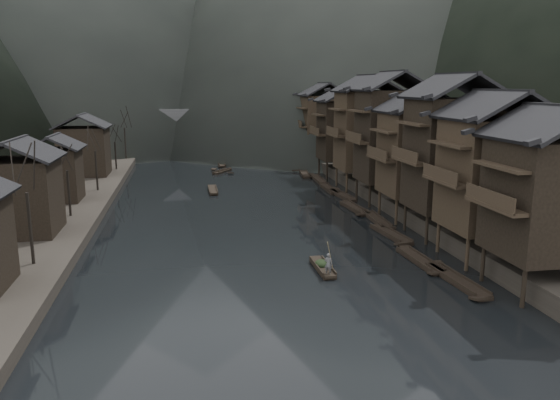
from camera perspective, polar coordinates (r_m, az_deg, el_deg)
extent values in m
plane|color=black|center=(42.19, -0.79, -6.99)|extent=(300.00, 300.00, 0.00)
cube|color=#2D2823|center=(90.41, 17.40, 3.29)|extent=(40.00, 200.00, 1.80)
cylinder|color=black|center=(37.63, 24.11, -8.38)|extent=(0.30, 0.30, 2.90)
cylinder|color=black|center=(41.44, 20.43, -6.24)|extent=(0.30, 0.30, 2.90)
cylinder|color=black|center=(42.87, 23.62, -5.89)|extent=(0.30, 0.30, 2.90)
cube|color=black|center=(39.95, 26.53, 0.22)|extent=(7.00, 6.00, 7.69)
cube|color=#32271B|center=(37.80, 21.58, -0.56)|extent=(1.20, 5.70, 0.25)
cylinder|color=#32271B|center=(43.25, 18.97, -5.37)|extent=(0.30, 0.30, 2.90)
cylinder|color=#32271B|center=(47.32, 16.19, -3.72)|extent=(0.30, 0.30, 2.90)
cylinder|color=#32271B|center=(44.62, 22.08, -5.08)|extent=(0.30, 0.30, 2.90)
cylinder|color=#32271B|center=(48.58, 19.11, -3.50)|extent=(0.30, 0.30, 2.90)
cube|color=#32271B|center=(45.59, 21.42, 2.52)|extent=(7.00, 6.00, 8.55)
cube|color=#32271B|center=(43.72, 16.89, 1.89)|extent=(1.20, 5.70, 0.25)
cylinder|color=black|center=(49.23, 15.08, -3.05)|extent=(0.30, 0.30, 2.90)
cylinder|color=black|center=(53.47, 12.93, -1.75)|extent=(0.30, 0.30, 2.90)
cylinder|color=black|center=(50.44, 17.92, -2.86)|extent=(0.30, 0.30, 2.90)
cylinder|color=black|center=(54.59, 15.59, -1.61)|extent=(0.30, 0.30, 2.90)
cube|color=black|center=(51.54, 17.48, 4.58)|extent=(7.00, 6.00, 9.93)
cube|color=#32271B|center=(49.89, 13.34, 4.00)|extent=(1.20, 5.70, 0.25)
cylinder|color=#32271B|center=(55.45, 12.06, -1.22)|extent=(0.30, 0.30, 2.90)
cylinder|color=#32271B|center=(59.81, 10.35, -0.19)|extent=(0.30, 0.30, 2.90)
cylinder|color=#32271B|center=(56.52, 14.65, -1.10)|extent=(0.30, 0.30, 2.90)
cylinder|color=#32271B|center=(60.81, 12.79, -0.10)|extent=(0.30, 0.30, 2.90)
cube|color=#32271B|center=(57.88, 14.27, 4.74)|extent=(7.00, 6.00, 8.36)
cube|color=#32271B|center=(56.42, 10.53, 4.30)|extent=(1.20, 5.70, 0.25)
cylinder|color=black|center=(62.75, 9.35, 0.42)|extent=(0.30, 0.30, 2.90)
cylinder|color=black|center=(67.21, 8.01, 1.23)|extent=(0.30, 0.30, 2.90)
cylinder|color=black|center=(63.71, 11.69, 0.50)|extent=(0.30, 0.30, 2.90)
cylinder|color=black|center=(68.10, 10.22, 1.29)|extent=(0.30, 0.30, 2.90)
cube|color=black|center=(65.11, 11.45, 6.56)|extent=(7.00, 6.00, 10.44)
cube|color=#32271B|center=(63.82, 8.06, 6.10)|extent=(1.20, 5.70, 0.25)
cylinder|color=#32271B|center=(71.15, 6.98, 1.85)|extent=(0.30, 0.30, 2.90)
cylinder|color=#32271B|center=(75.69, 5.93, 2.48)|extent=(0.30, 0.30, 2.90)
cylinder|color=#32271B|center=(71.99, 9.08, 1.91)|extent=(0.30, 0.30, 2.90)
cylinder|color=#32271B|center=(76.48, 7.92, 2.53)|extent=(0.30, 0.30, 2.90)
cube|color=#32271B|center=(73.55, 8.89, 7.15)|extent=(7.00, 6.00, 10.18)
cube|color=#32271B|center=(72.40, 5.86, 6.75)|extent=(1.20, 5.70, 0.25)
cylinder|color=black|center=(80.64, 4.93, 3.09)|extent=(0.30, 0.30, 2.90)
cylinder|color=black|center=(85.23, 4.10, 3.58)|extent=(0.30, 0.30, 2.90)
cylinder|color=black|center=(81.38, 6.80, 3.13)|extent=(0.30, 0.30, 2.90)
cylinder|color=black|center=(85.94, 5.89, 3.62)|extent=(0.30, 0.30, 2.90)
cube|color=black|center=(83.11, 6.65, 7.21)|extent=(7.00, 6.00, 8.61)
cube|color=#32271B|center=(82.10, 3.95, 6.90)|extent=(1.20, 5.70, 0.25)
cylinder|color=#32271B|center=(92.16, 3.02, 4.23)|extent=(0.30, 0.30, 2.90)
cylinder|color=#32271B|center=(96.81, 2.38, 4.61)|extent=(0.30, 0.30, 2.90)
cylinder|color=#32271B|center=(92.82, 4.68, 4.26)|extent=(0.30, 0.30, 2.90)
cylinder|color=#32271B|center=(97.43, 3.97, 4.64)|extent=(0.30, 0.30, 2.90)
cube|color=#32271B|center=(94.61, 4.58, 8.01)|extent=(7.00, 6.00, 9.22)
cube|color=#32271B|center=(93.73, 2.19, 7.72)|extent=(1.20, 5.70, 0.25)
cube|color=black|center=(52.21, -25.52, 0.58)|extent=(6.00, 6.00, 6.50)
cube|color=black|center=(65.66, -22.32, 2.67)|extent=(5.00, 5.00, 5.80)
cube|color=black|center=(83.12, -19.78, 4.99)|extent=(6.50, 6.50, 6.80)
cylinder|color=black|center=(42.93, -24.07, -2.39)|extent=(0.24, 0.24, 5.27)
cylinder|color=black|center=(57.40, -20.50, 0.95)|extent=(0.24, 0.24, 4.56)
cylinder|color=black|center=(70.52, -18.58, 3.15)|extent=(0.24, 0.24, 4.88)
cylinder|color=black|center=(87.45, -16.94, 4.62)|extent=(0.24, 0.24, 4.17)
cylinder|color=black|center=(99.44, -16.15, 5.86)|extent=(0.24, 0.24, 5.39)
cube|color=black|center=(40.87, 17.94, -8.01)|extent=(1.59, 7.17, 0.30)
cube|color=black|center=(40.81, 17.95, -7.77)|extent=(1.64, 7.03, 0.10)
cube|color=black|center=(43.79, 16.16, -6.36)|extent=(0.99, 0.94, 0.35)
cube|color=black|center=(37.94, 20.03, -9.51)|extent=(0.99, 0.94, 0.35)
cube|color=black|center=(44.51, 14.35, -6.15)|extent=(1.41, 6.41, 0.30)
cube|color=black|center=(44.46, 14.36, -5.93)|extent=(1.46, 6.28, 0.10)
cube|color=black|center=(47.19, 13.02, -4.87)|extent=(0.97, 0.83, 0.33)
cube|color=black|center=(41.79, 15.88, -7.23)|extent=(0.97, 0.83, 0.33)
cube|color=black|center=(51.43, 11.48, -3.56)|extent=(1.77, 6.83, 0.30)
cube|color=black|center=(51.38, 11.49, -3.36)|extent=(1.81, 6.70, 0.10)
cube|color=black|center=(54.41, 10.58, -2.51)|extent=(1.01, 0.92, 0.34)
cube|color=black|center=(48.40, 12.51, -4.41)|extent=(1.01, 0.92, 0.34)
cube|color=black|center=(56.65, 10.07, -2.06)|extent=(1.36, 7.22, 0.30)
cube|color=black|center=(56.61, 10.07, -1.88)|extent=(1.41, 7.08, 0.10)
cube|color=black|center=(59.73, 8.84, -1.15)|extent=(0.97, 0.91, 0.36)
cube|color=black|center=(53.54, 11.45, -2.78)|extent=(0.97, 0.91, 0.36)
cube|color=black|center=(61.41, 7.77, -0.89)|extent=(1.59, 6.54, 0.30)
cube|color=black|center=(61.37, 7.77, -0.72)|extent=(1.63, 6.42, 0.10)
cube|color=black|center=(64.34, 7.14, -0.15)|extent=(0.99, 0.87, 0.34)
cube|color=black|center=(58.44, 8.47, -1.43)|extent=(0.99, 0.87, 0.34)
cube|color=black|center=(68.52, 6.40, 0.49)|extent=(1.79, 7.60, 0.30)
cube|color=black|center=(68.48, 6.40, 0.64)|extent=(1.83, 7.46, 0.10)
cube|color=black|center=(71.98, 5.86, 1.18)|extent=(1.02, 1.00, 0.36)
cube|color=black|center=(65.02, 7.01, -0.02)|extent=(1.02, 1.00, 0.36)
cube|color=black|center=(72.21, 5.15, 1.11)|extent=(1.12, 5.98, 0.30)
cube|color=black|center=(72.18, 5.16, 1.25)|extent=(1.18, 5.86, 0.10)
cube|color=black|center=(74.91, 4.58, 1.63)|extent=(0.94, 0.74, 0.33)
cube|color=black|center=(69.47, 5.78, 0.79)|extent=(0.94, 0.74, 0.33)
cube|color=black|center=(79.85, 3.98, 2.18)|extent=(1.44, 7.47, 0.30)
cube|color=black|center=(79.82, 3.98, 2.31)|extent=(1.49, 7.33, 0.10)
cube|color=black|center=(83.20, 3.28, 2.69)|extent=(0.98, 0.95, 0.36)
cube|color=black|center=(76.47, 4.73, 1.84)|extent=(0.98, 0.95, 0.36)
cube|color=black|center=(84.78, 2.55, 2.77)|extent=(1.92, 7.41, 0.30)
cube|color=black|center=(84.75, 2.55, 2.89)|extent=(1.95, 7.27, 0.10)
cube|color=black|center=(88.05, 1.81, 3.21)|extent=(1.03, 1.00, 0.36)
cube|color=black|center=(81.48, 3.35, 2.49)|extent=(1.03, 1.00, 0.36)
cube|color=black|center=(90.68, 1.42, 3.38)|extent=(1.91, 6.96, 0.30)
cube|color=black|center=(90.66, 1.42, 3.50)|extent=(1.95, 6.83, 0.10)
cube|color=black|center=(93.92, 1.26, 3.77)|extent=(1.03, 0.95, 0.35)
cube|color=black|center=(87.41, 1.59, 3.15)|extent=(1.03, 0.95, 0.35)
cube|color=black|center=(95.64, 1.29, 3.84)|extent=(2.10, 7.39, 0.30)
cube|color=black|center=(95.62, 1.29, 3.94)|extent=(2.13, 7.25, 0.10)
cube|color=black|center=(98.91, 0.62, 4.19)|extent=(1.05, 1.02, 0.36)
cube|color=black|center=(92.35, 2.00, 3.63)|extent=(1.05, 1.02, 0.36)
cube|color=black|center=(71.80, -7.03, 1.01)|extent=(1.02, 5.56, 0.30)
cube|color=black|center=(71.77, -7.04, 1.15)|extent=(1.07, 5.45, 0.10)
cube|color=black|center=(74.40, -7.14, 1.50)|extent=(0.85, 0.69, 0.31)
cube|color=black|center=(69.16, -6.92, 0.71)|extent=(0.85, 0.69, 0.31)
cube|color=black|center=(87.34, -6.07, 2.99)|extent=(3.38, 4.67, 0.30)
cube|color=black|center=(87.31, -6.07, 3.11)|extent=(3.37, 4.61, 0.10)
cube|color=black|center=(89.21, -6.94, 3.25)|extent=(1.04, 0.96, 0.30)
cube|color=black|center=(85.44, -5.17, 2.90)|extent=(1.04, 0.96, 0.30)
cube|color=black|center=(94.64, -6.20, 3.68)|extent=(1.36, 5.00, 0.30)
cube|color=black|center=(94.61, -6.20, 3.79)|extent=(1.40, 4.91, 0.10)
cube|color=black|center=(96.97, -6.19, 3.96)|extent=(0.89, 0.68, 0.30)
cube|color=black|center=(92.27, -6.21, 3.56)|extent=(0.89, 0.68, 0.30)
cube|color=#4C4C4F|center=(111.76, -6.76, 8.57)|extent=(40.00, 6.00, 1.60)
cube|color=#4C4C4F|center=(109.00, -6.70, 9.17)|extent=(40.00, 0.50, 1.00)
cube|color=#4C4C4F|center=(114.38, -6.86, 9.30)|extent=(40.00, 0.50, 1.00)
cube|color=#4C4C4F|center=(112.15, -13.91, 6.26)|extent=(3.20, 6.00, 6.40)
cube|color=#4C4C4F|center=(111.90, -9.03, 6.45)|extent=(3.20, 6.00, 6.40)
cube|color=#4C4C4F|center=(112.41, -4.41, 6.59)|extent=(3.20, 6.00, 6.40)
cube|color=#4C4C4F|center=(113.71, 0.39, 6.69)|extent=(3.20, 6.00, 6.40)
cube|color=black|center=(41.59, 4.46, -7.10)|extent=(0.99, 4.45, 0.30)
cube|color=black|center=(41.53, 4.46, -6.86)|extent=(1.03, 4.36, 0.10)
cube|color=black|center=(43.51, 3.78, -6.02)|extent=(0.82, 0.56, 0.29)
cube|color=black|center=(39.59, 5.22, -7.89)|extent=(0.82, 0.56, 0.29)
ellipsoid|color=black|center=(41.60, 4.40, -6.21)|extent=(1.06, 1.39, 0.64)
imported|color=#5D5D60|center=(39.68, 5.08, -6.37)|extent=(0.72, 0.65, 1.64)
cylinder|color=#8C7A51|center=(39.01, 5.43, -2.83)|extent=(1.20, 1.99, 3.41)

